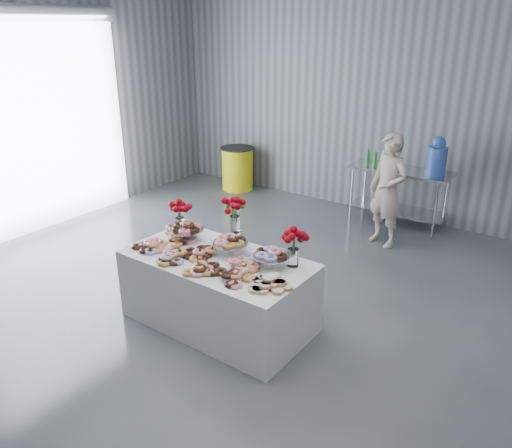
# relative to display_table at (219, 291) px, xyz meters

# --- Properties ---
(ground) EXTENTS (9.00, 9.00, 0.00)m
(ground) POSITION_rel_display_table_xyz_m (0.07, -0.39, -0.38)
(ground) COLOR #393C41
(ground) RESTS_ON ground
(room_walls) EXTENTS (8.04, 9.04, 4.02)m
(room_walls) POSITION_rel_display_table_xyz_m (-0.20, -0.32, 2.26)
(room_walls) COLOR slate
(room_walls) RESTS_ON ground
(display_table) EXTENTS (1.91, 1.02, 0.75)m
(display_table) POSITION_rel_display_table_xyz_m (0.00, 0.00, 0.00)
(display_table) COLOR white
(display_table) RESTS_ON ground
(prep_table) EXTENTS (1.50, 0.60, 0.90)m
(prep_table) POSITION_rel_display_table_xyz_m (0.49, 3.71, 0.24)
(prep_table) COLOR silver
(prep_table) RESTS_ON ground
(donut_mounds) EXTENTS (1.81, 0.82, 0.09)m
(donut_mounds) POSITION_rel_display_table_xyz_m (0.00, -0.05, 0.42)
(donut_mounds) COLOR #BF8346
(donut_mounds) RESTS_ON display_table
(cake_stand_left) EXTENTS (0.36, 0.36, 0.17)m
(cake_stand_left) POSITION_rel_display_table_xyz_m (-0.55, 0.15, 0.52)
(cake_stand_left) COLOR silver
(cake_stand_left) RESTS_ON display_table
(cake_stand_mid) EXTENTS (0.36, 0.36, 0.17)m
(cake_stand_mid) POSITION_rel_display_table_xyz_m (0.05, 0.15, 0.52)
(cake_stand_mid) COLOR silver
(cake_stand_mid) RESTS_ON display_table
(cake_stand_right) EXTENTS (0.36, 0.36, 0.17)m
(cake_stand_right) POSITION_rel_display_table_xyz_m (0.55, 0.15, 0.52)
(cake_stand_right) COLOR silver
(cake_stand_right) RESTS_ON display_table
(danish_pile) EXTENTS (0.48, 0.48, 0.11)m
(danish_pile) POSITION_rel_display_table_xyz_m (0.75, -0.16, 0.43)
(danish_pile) COLOR silver
(danish_pile) RESTS_ON display_table
(bouquet_left) EXTENTS (0.26, 0.26, 0.42)m
(bouquet_left) POSITION_rel_display_table_xyz_m (-0.75, 0.26, 0.67)
(bouquet_left) COLOR white
(bouquet_left) RESTS_ON display_table
(bouquet_right) EXTENTS (0.26, 0.26, 0.42)m
(bouquet_right) POSITION_rel_display_table_xyz_m (0.70, 0.29, 0.67)
(bouquet_right) COLOR white
(bouquet_right) RESTS_ON display_table
(bouquet_center) EXTENTS (0.26, 0.26, 0.57)m
(bouquet_center) POSITION_rel_display_table_xyz_m (-0.05, 0.35, 0.75)
(bouquet_center) COLOR silver
(bouquet_center) RESTS_ON display_table
(water_jug) EXTENTS (0.28, 0.28, 0.55)m
(water_jug) POSITION_rel_display_table_xyz_m (0.99, 3.71, 0.77)
(water_jug) COLOR blue
(water_jug) RESTS_ON prep_table
(drink_bottles) EXTENTS (0.54, 0.08, 0.27)m
(drink_bottles) POSITION_rel_display_table_xyz_m (0.17, 3.61, 0.66)
(drink_bottles) COLOR #268C33
(drink_bottles) RESTS_ON prep_table
(person) EXTENTS (0.67, 0.55, 1.58)m
(person) POSITION_rel_display_table_xyz_m (0.61, 2.92, 0.42)
(person) COLOR #CC8C93
(person) RESTS_ON ground
(trash_barrel) EXTENTS (0.62, 0.62, 0.80)m
(trash_barrel) POSITION_rel_display_table_xyz_m (-2.60, 3.71, 0.02)
(trash_barrel) COLOR yellow
(trash_barrel) RESTS_ON ground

